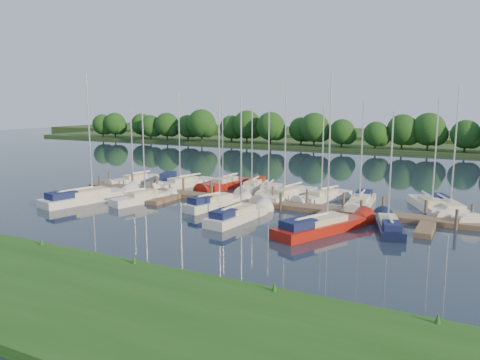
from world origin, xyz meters
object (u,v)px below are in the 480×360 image
at_px(sailboat_n_0, 135,181).
at_px(motorboat, 168,182).
at_px(dock, 248,203).
at_px(sailboat_n_5, 269,192).
at_px(sailboat_s_2, 216,204).

bearing_deg(sailboat_n_0, motorboat, -160.26).
xyz_separation_m(dock, motorboat, (-13.08, 5.30, 0.17)).
relative_size(sailboat_n_5, sailboat_s_2, 0.95).
bearing_deg(sailboat_s_2, motorboat, 161.49).
distance_m(motorboat, sailboat_s_2, 13.47).
relative_size(dock, sailboat_s_2, 4.10).
distance_m(dock, sailboat_n_5, 5.43).
bearing_deg(sailboat_s_2, dock, 66.37).
xyz_separation_m(dock, sailboat_s_2, (-2.04, -2.42, 0.14)).
bearing_deg(sailboat_n_5, sailboat_n_0, -9.42).
bearing_deg(motorboat, sailboat_n_5, 163.11).
bearing_deg(dock, sailboat_n_0, 164.82).
xyz_separation_m(sailboat_n_0, motorboat, (4.44, 0.55, 0.10)).
distance_m(dock, sailboat_n_0, 18.15).
relative_size(sailboat_n_0, motorboat, 1.69).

